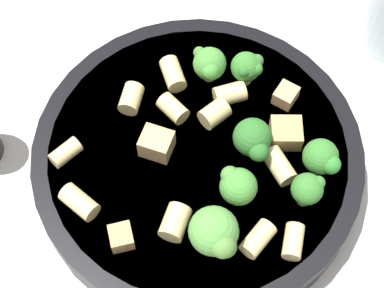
# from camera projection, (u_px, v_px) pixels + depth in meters

# --- Properties ---
(ground_plane) EXTENTS (2.00, 2.00, 0.00)m
(ground_plane) POSITION_uv_depth(u_px,v_px,m) (192.00, 170.00, 0.52)
(ground_plane) COLOR beige
(pasta_bowl) EXTENTS (0.26, 0.26, 0.03)m
(pasta_bowl) POSITION_uv_depth(u_px,v_px,m) (192.00, 159.00, 0.51)
(pasta_bowl) COLOR black
(pasta_bowl) RESTS_ON ground_plane
(broccoli_floret_0) EXTENTS (0.04, 0.03, 0.04)m
(broccoli_floret_0) POSITION_uv_depth(u_px,v_px,m) (209.00, 234.00, 0.43)
(broccoli_floret_0) COLOR #93B766
(broccoli_floret_0) RESTS_ON pasta_bowl
(broccoli_floret_1) EXTENTS (0.03, 0.03, 0.04)m
(broccoli_floret_1) POSITION_uv_depth(u_px,v_px,m) (231.00, 186.00, 0.45)
(broccoli_floret_1) COLOR #93B766
(broccoli_floret_1) RESTS_ON pasta_bowl
(broccoli_floret_2) EXTENTS (0.02, 0.03, 0.03)m
(broccoli_floret_2) POSITION_uv_depth(u_px,v_px,m) (242.00, 67.00, 0.51)
(broccoli_floret_2) COLOR #9EC175
(broccoli_floret_2) RESTS_ON pasta_bowl
(broccoli_floret_3) EXTENTS (0.03, 0.03, 0.03)m
(broccoli_floret_3) POSITION_uv_depth(u_px,v_px,m) (316.00, 158.00, 0.47)
(broccoli_floret_3) COLOR #93B766
(broccoli_floret_3) RESTS_ON pasta_bowl
(broccoli_floret_4) EXTENTS (0.02, 0.02, 0.03)m
(broccoli_floret_4) POSITION_uv_depth(u_px,v_px,m) (302.00, 189.00, 0.45)
(broccoli_floret_4) COLOR #84AD60
(broccoli_floret_4) RESTS_ON pasta_bowl
(broccoli_floret_5) EXTENTS (0.03, 0.03, 0.03)m
(broccoli_floret_5) POSITION_uv_depth(u_px,v_px,m) (204.00, 64.00, 0.51)
(broccoli_floret_5) COLOR #9EC175
(broccoli_floret_5) RESTS_ON pasta_bowl
(broccoli_floret_6) EXTENTS (0.03, 0.03, 0.04)m
(broccoli_floret_6) POSITION_uv_depth(u_px,v_px,m) (246.00, 142.00, 0.47)
(broccoli_floret_6) COLOR #84AD60
(broccoli_floret_6) RESTS_ON pasta_bowl
(rigatoni_0) EXTENTS (0.03, 0.02, 0.02)m
(rigatoni_0) POSITION_uv_depth(u_px,v_px,m) (168.00, 74.00, 0.52)
(rigatoni_0) COLOR #E0C67F
(rigatoni_0) RESTS_ON pasta_bowl
(rigatoni_1) EXTENTS (0.02, 0.03, 0.02)m
(rigatoni_1) POSITION_uv_depth(u_px,v_px,m) (224.00, 94.00, 0.51)
(rigatoni_1) COLOR #E0C67F
(rigatoni_1) RESTS_ON pasta_bowl
(rigatoni_2) EXTENTS (0.03, 0.03, 0.02)m
(rigatoni_2) POSITION_uv_depth(u_px,v_px,m) (209.00, 114.00, 0.50)
(rigatoni_2) COLOR #E0C67F
(rigatoni_2) RESTS_ON pasta_bowl
(rigatoni_3) EXTENTS (0.03, 0.02, 0.01)m
(rigatoni_3) POSITION_uv_depth(u_px,v_px,m) (287.00, 241.00, 0.45)
(rigatoni_3) COLOR #E0C67F
(rigatoni_3) RESTS_ON pasta_bowl
(rigatoni_4) EXTENTS (0.03, 0.02, 0.02)m
(rigatoni_4) POSITION_uv_depth(u_px,v_px,m) (169.00, 222.00, 0.45)
(rigatoni_4) COLOR #E0C67F
(rigatoni_4) RESTS_ON pasta_bowl
(rigatoni_5) EXTENTS (0.03, 0.03, 0.02)m
(rigatoni_5) POSITION_uv_depth(u_px,v_px,m) (73.00, 202.00, 0.46)
(rigatoni_5) COLOR #E0C67F
(rigatoni_5) RESTS_ON pasta_bowl
(rigatoni_6) EXTENTS (0.03, 0.03, 0.02)m
(rigatoni_6) POSITION_uv_depth(u_px,v_px,m) (273.00, 166.00, 0.48)
(rigatoni_6) COLOR #E0C67F
(rigatoni_6) RESTS_ON pasta_bowl
(rigatoni_7) EXTENTS (0.03, 0.03, 0.01)m
(rigatoni_7) POSITION_uv_depth(u_px,v_px,m) (60.00, 152.00, 0.48)
(rigatoni_7) COLOR #E0C67F
(rigatoni_7) RESTS_ON pasta_bowl
(rigatoni_8) EXTENTS (0.03, 0.02, 0.02)m
(rigatoni_8) POSITION_uv_depth(u_px,v_px,m) (126.00, 98.00, 0.51)
(rigatoni_8) COLOR #E0C67F
(rigatoni_8) RESTS_ON pasta_bowl
(rigatoni_9) EXTENTS (0.03, 0.03, 0.01)m
(rigatoni_9) POSITION_uv_depth(u_px,v_px,m) (252.00, 239.00, 0.45)
(rigatoni_9) COLOR #E0C67F
(rigatoni_9) RESTS_ON pasta_bowl
(rigatoni_10) EXTENTS (0.03, 0.03, 0.01)m
(rigatoni_10) POSITION_uv_depth(u_px,v_px,m) (167.00, 108.00, 0.50)
(rigatoni_10) COLOR #E0C67F
(rigatoni_10) RESTS_ON pasta_bowl
(chicken_chunk_0) EXTENTS (0.02, 0.02, 0.01)m
(chicken_chunk_0) POSITION_uv_depth(u_px,v_px,m) (280.00, 95.00, 0.51)
(chicken_chunk_0) COLOR tan
(chicken_chunk_0) RESTS_ON pasta_bowl
(chicken_chunk_1) EXTENTS (0.02, 0.02, 0.02)m
(chicken_chunk_1) POSITION_uv_depth(u_px,v_px,m) (280.00, 133.00, 0.49)
(chicken_chunk_1) COLOR tan
(chicken_chunk_1) RESTS_ON pasta_bowl
(chicken_chunk_2) EXTENTS (0.02, 0.02, 0.01)m
(chicken_chunk_2) POSITION_uv_depth(u_px,v_px,m) (115.00, 237.00, 0.45)
(chicken_chunk_2) COLOR tan
(chicken_chunk_2) RESTS_ON pasta_bowl
(chicken_chunk_3) EXTENTS (0.03, 0.03, 0.02)m
(chicken_chunk_3) POSITION_uv_depth(u_px,v_px,m) (151.00, 147.00, 0.48)
(chicken_chunk_3) COLOR tan
(chicken_chunk_3) RESTS_ON pasta_bowl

